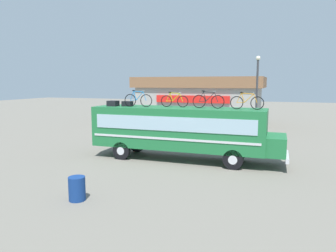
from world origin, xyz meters
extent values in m
plane|color=slate|center=(0.00, 0.00, 0.00)|extent=(120.00, 120.00, 0.00)
cube|color=#1E6B38|center=(0.00, 0.00, 1.86)|extent=(9.79, 2.41, 2.30)
cube|color=#1E6B38|center=(5.38, 0.00, 1.20)|extent=(0.97, 2.21, 0.98)
cube|color=#99B7C6|center=(0.00, -1.22, 2.22)|extent=(9.01, 0.04, 0.77)
cube|color=#99B7C6|center=(0.00, 1.22, 2.22)|extent=(9.01, 0.04, 0.77)
cube|color=silver|center=(0.00, -1.22, 1.40)|extent=(9.40, 0.03, 0.12)
cube|color=silver|center=(0.00, 1.22, 1.40)|extent=(9.40, 0.03, 0.12)
cube|color=silver|center=(5.92, 0.00, 0.63)|extent=(0.16, 2.29, 0.24)
cylinder|color=black|center=(3.33, -1.06, 0.52)|extent=(1.03, 0.28, 1.03)
cylinder|color=silver|center=(3.33, -1.06, 0.52)|extent=(0.46, 0.30, 0.46)
cylinder|color=black|center=(3.33, 1.06, 0.52)|extent=(1.03, 0.28, 1.03)
cylinder|color=silver|center=(3.33, 1.06, 0.52)|extent=(0.46, 0.30, 0.46)
cylinder|color=black|center=(-3.04, -1.06, 0.52)|extent=(1.03, 0.28, 1.03)
cylinder|color=silver|center=(-3.04, -1.06, 0.52)|extent=(0.46, 0.30, 0.46)
cylinder|color=black|center=(-3.04, 1.06, 0.52)|extent=(1.03, 0.28, 1.03)
cylinder|color=silver|center=(-3.04, 1.06, 0.52)|extent=(0.46, 0.30, 0.46)
cube|color=black|center=(-3.95, -0.30, 3.17)|extent=(0.59, 0.55, 0.32)
cube|color=black|center=(-3.13, -0.03, 3.16)|extent=(0.58, 0.43, 0.30)
torus|color=black|center=(-2.82, -0.26, 3.38)|extent=(0.73, 0.04, 0.73)
torus|color=black|center=(-1.81, -0.26, 3.38)|extent=(0.73, 0.04, 0.73)
cylinder|color=#197FDB|center=(-2.52, -0.26, 3.65)|extent=(0.20, 0.04, 0.53)
cylinder|color=#197FDB|center=(-2.22, -0.26, 3.64)|extent=(0.47, 0.04, 0.50)
cylinder|color=#197FDB|center=(-2.30, -0.26, 3.89)|extent=(0.61, 0.04, 0.07)
cylinder|color=#197FDB|center=(-2.63, -0.26, 3.39)|extent=(0.39, 0.03, 0.05)
cylinder|color=#197FDB|center=(-2.71, -0.26, 3.64)|extent=(0.25, 0.03, 0.55)
cylinder|color=#197FDB|center=(-1.90, -0.26, 3.63)|extent=(0.21, 0.03, 0.51)
cylinder|color=silver|center=(-1.99, -0.26, 3.93)|extent=(0.03, 0.44, 0.03)
ellipsoid|color=black|center=(-2.60, -0.26, 3.95)|extent=(0.20, 0.08, 0.06)
torus|color=black|center=(-0.75, 0.24, 3.34)|extent=(0.66, 0.04, 0.66)
torus|color=black|center=(0.24, 0.24, 3.34)|extent=(0.66, 0.04, 0.66)
cylinder|color=#B2B20C|center=(-0.45, 0.24, 3.59)|extent=(0.19, 0.04, 0.47)
cylinder|color=#B2B20C|center=(-0.16, 0.24, 3.58)|extent=(0.46, 0.04, 0.45)
cylinder|color=#B2B20C|center=(-0.24, 0.24, 3.81)|extent=(0.59, 0.04, 0.07)
cylinder|color=#B2B20C|center=(-0.56, 0.24, 3.35)|extent=(0.38, 0.03, 0.05)
cylinder|color=#B2B20C|center=(-0.64, 0.24, 3.58)|extent=(0.24, 0.03, 0.49)
cylinder|color=#B2B20C|center=(0.15, 0.24, 3.57)|extent=(0.21, 0.03, 0.46)
cylinder|color=silver|center=(0.06, 0.24, 3.84)|extent=(0.03, 0.44, 0.03)
ellipsoid|color=black|center=(-0.53, 0.24, 3.86)|extent=(0.20, 0.08, 0.06)
torus|color=black|center=(1.25, 0.02, 3.38)|extent=(0.73, 0.04, 0.73)
torus|color=black|center=(2.28, 0.02, 3.38)|extent=(0.73, 0.04, 0.73)
cylinder|color=black|center=(1.56, 0.02, 3.66)|extent=(0.20, 0.04, 0.53)
cylinder|color=black|center=(1.87, 0.02, 3.64)|extent=(0.48, 0.04, 0.51)
cylinder|color=black|center=(1.79, 0.02, 3.90)|extent=(0.62, 0.04, 0.07)
cylinder|color=black|center=(1.45, 0.02, 3.39)|extent=(0.39, 0.03, 0.05)
cylinder|color=black|center=(1.36, 0.02, 3.65)|extent=(0.25, 0.03, 0.55)
cylinder|color=black|center=(2.19, 0.02, 3.63)|extent=(0.22, 0.03, 0.51)
cylinder|color=silver|center=(2.09, 0.02, 3.93)|extent=(0.03, 0.44, 0.03)
ellipsoid|color=black|center=(1.48, 0.02, 3.95)|extent=(0.20, 0.08, 0.06)
torus|color=black|center=(3.30, -0.04, 3.36)|extent=(0.69, 0.04, 0.69)
torus|color=black|center=(4.35, -0.04, 3.36)|extent=(0.69, 0.04, 0.69)
cylinder|color=orange|center=(3.62, -0.04, 3.62)|extent=(0.20, 0.04, 0.49)
cylinder|color=orange|center=(3.93, -0.04, 3.60)|extent=(0.49, 0.04, 0.47)
cylinder|color=orange|center=(3.85, -0.04, 3.84)|extent=(0.63, 0.04, 0.07)
cylinder|color=orange|center=(3.50, -0.04, 3.37)|extent=(0.40, 0.03, 0.05)
cylinder|color=orange|center=(3.42, -0.04, 3.61)|extent=(0.26, 0.03, 0.51)
cylinder|color=orange|center=(4.26, -0.04, 3.59)|extent=(0.22, 0.03, 0.48)
cylinder|color=silver|center=(4.16, -0.04, 3.87)|extent=(0.03, 0.44, 0.03)
ellipsoid|color=black|center=(3.53, -0.04, 3.90)|extent=(0.20, 0.08, 0.06)
cube|color=#9E9E99|center=(-2.62, 16.60, 1.95)|extent=(12.30, 7.32, 3.89)
cube|color=brown|center=(-2.62, 16.60, 4.44)|extent=(13.28, 7.91, 1.08)
cube|color=red|center=(-2.62, 12.84, 2.80)|extent=(7.38, 0.16, 0.70)
cylinder|color=navy|center=(-1.61, -7.33, 0.46)|extent=(0.63, 0.63, 0.91)
cylinder|color=#38383D|center=(3.95, 5.51, 2.98)|extent=(0.14, 0.14, 5.96)
sphere|color=#F2EDCC|center=(3.95, 5.51, 6.05)|extent=(0.30, 0.30, 0.30)
camera|label=1|loc=(5.40, -16.90, 4.41)|focal=33.55mm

